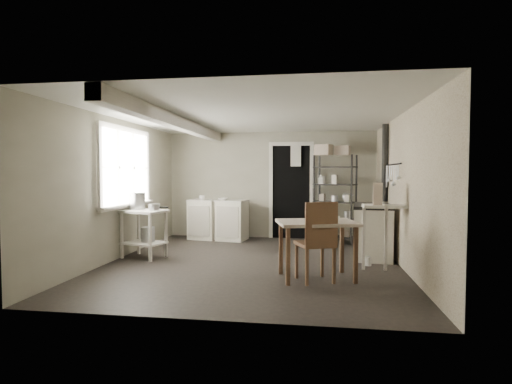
# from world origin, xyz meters

# --- Properties ---
(floor) EXTENTS (5.00, 5.00, 0.00)m
(floor) POSITION_xyz_m (0.00, 0.00, 0.00)
(floor) COLOR black
(floor) RESTS_ON ground
(ceiling) EXTENTS (5.00, 5.00, 0.00)m
(ceiling) POSITION_xyz_m (0.00, 0.00, 2.30)
(ceiling) COLOR silver
(ceiling) RESTS_ON wall_back
(wall_back) EXTENTS (4.50, 0.02, 2.30)m
(wall_back) POSITION_xyz_m (0.00, 2.50, 1.15)
(wall_back) COLOR #9C9885
(wall_back) RESTS_ON ground
(wall_front) EXTENTS (4.50, 0.02, 2.30)m
(wall_front) POSITION_xyz_m (0.00, -2.50, 1.15)
(wall_front) COLOR #9C9885
(wall_front) RESTS_ON ground
(wall_left) EXTENTS (0.02, 5.00, 2.30)m
(wall_left) POSITION_xyz_m (-2.25, 0.00, 1.15)
(wall_left) COLOR #9C9885
(wall_left) RESTS_ON ground
(wall_right) EXTENTS (0.02, 5.00, 2.30)m
(wall_right) POSITION_xyz_m (2.25, 0.00, 1.15)
(wall_right) COLOR #9C9885
(wall_right) RESTS_ON ground
(window) EXTENTS (0.12, 1.76, 1.28)m
(window) POSITION_xyz_m (-2.22, 0.20, 1.50)
(window) COLOR silver
(window) RESTS_ON wall_left
(doorway) EXTENTS (0.96, 0.10, 2.08)m
(doorway) POSITION_xyz_m (0.45, 2.47, 1.00)
(doorway) COLOR silver
(doorway) RESTS_ON ground
(ceiling_beam) EXTENTS (0.18, 5.00, 0.18)m
(ceiling_beam) POSITION_xyz_m (-1.20, 0.00, 2.20)
(ceiling_beam) COLOR silver
(ceiling_beam) RESTS_ON ceiling
(wallpaper_panel) EXTENTS (0.01, 5.00, 2.30)m
(wallpaper_panel) POSITION_xyz_m (2.24, 0.00, 1.15)
(wallpaper_panel) COLOR beige
(wallpaper_panel) RESTS_ON wall_right
(utensil_rail) EXTENTS (0.06, 1.20, 0.44)m
(utensil_rail) POSITION_xyz_m (2.19, 0.60, 1.55)
(utensil_rail) COLOR #B3B3B5
(utensil_rail) RESTS_ON wall_right
(prep_table) EXTENTS (0.81, 0.68, 0.79)m
(prep_table) POSITION_xyz_m (-1.85, 0.10, 0.40)
(prep_table) COLOR silver
(prep_table) RESTS_ON ground
(stockpot) EXTENTS (0.30, 0.30, 0.28)m
(stockpot) POSITION_xyz_m (-2.02, 0.21, 0.94)
(stockpot) COLOR #B3B3B5
(stockpot) RESTS_ON prep_table
(saucepan) EXTENTS (0.24, 0.24, 0.11)m
(saucepan) POSITION_xyz_m (-1.66, 0.08, 0.85)
(saucepan) COLOR #B3B3B5
(saucepan) RESTS_ON prep_table
(bucket) EXTENTS (0.24, 0.24, 0.25)m
(bucket) POSITION_xyz_m (-1.80, 0.14, 0.39)
(bucket) COLOR #B3B3B5
(bucket) RESTS_ON prep_table
(base_cabinets) EXTENTS (1.35, 0.74, 0.84)m
(base_cabinets) POSITION_xyz_m (-1.08, 2.09, 0.46)
(base_cabinets) COLOR silver
(base_cabinets) RESTS_ON ground
(mixing_bowl) EXTENTS (0.33, 0.33, 0.07)m
(mixing_bowl) POSITION_xyz_m (-0.95, 2.00, 0.95)
(mixing_bowl) COLOR white
(mixing_bowl) RESTS_ON base_cabinets
(counter_cup) EXTENTS (0.17, 0.17, 0.10)m
(counter_cup) POSITION_xyz_m (-1.40, 1.98, 0.97)
(counter_cup) COLOR white
(counter_cup) RESTS_ON base_cabinets
(shelf_rack) EXTENTS (0.90, 0.64, 1.78)m
(shelf_rack) POSITION_xyz_m (1.36, 2.12, 0.95)
(shelf_rack) COLOR black
(shelf_rack) RESTS_ON ground
(shelf_jar) EXTENTS (0.09, 0.09, 0.19)m
(shelf_jar) POSITION_xyz_m (1.07, 2.11, 1.37)
(shelf_jar) COLOR white
(shelf_jar) RESTS_ON shelf_rack
(storage_box_a) EXTENTS (0.39, 0.37, 0.21)m
(storage_box_a) POSITION_xyz_m (1.13, 2.08, 2.01)
(storage_box_a) COLOR beige
(storage_box_a) RESTS_ON shelf_rack
(storage_box_b) EXTENTS (0.35, 0.33, 0.19)m
(storage_box_b) POSITION_xyz_m (1.51, 2.15, 1.99)
(storage_box_b) COLOR beige
(storage_box_b) RESTS_ON shelf_rack
(stove) EXTENTS (0.74, 1.18, 0.88)m
(stove) POSITION_xyz_m (1.92, 0.74, 0.44)
(stove) COLOR silver
(stove) RESTS_ON ground
(stovepipe) EXTENTS (0.14, 0.14, 1.40)m
(stovepipe) POSITION_xyz_m (2.18, 1.18, 1.59)
(stovepipe) COLOR black
(stovepipe) RESTS_ON stove
(side_ledge) EXTENTS (0.62, 0.34, 0.95)m
(side_ledge) POSITION_xyz_m (1.95, -0.22, 0.43)
(side_ledge) COLOR silver
(side_ledge) RESTS_ON ground
(oats_box) EXTENTS (0.15, 0.22, 0.31)m
(oats_box) POSITION_xyz_m (1.84, -0.26, 1.01)
(oats_box) COLOR beige
(oats_box) RESTS_ON side_ledge
(work_table) EXTENTS (1.15, 0.93, 0.77)m
(work_table) POSITION_xyz_m (0.98, -0.82, 0.38)
(work_table) COLOR beige
(work_table) RESTS_ON ground
(table_cup) EXTENTS (0.12, 0.12, 0.08)m
(table_cup) POSITION_xyz_m (1.23, -0.94, 0.80)
(table_cup) COLOR white
(table_cup) RESTS_ON work_table
(chair) EXTENTS (0.57, 0.58, 1.05)m
(chair) POSITION_xyz_m (0.96, -0.94, 0.48)
(chair) COLOR brown
(chair) RESTS_ON ground
(flour_sack) EXTENTS (0.44, 0.38, 0.50)m
(flour_sack) POSITION_xyz_m (1.13, 1.82, 0.24)
(flour_sack) COLOR silver
(flour_sack) RESTS_ON ground
(floor_crock) EXTENTS (0.14, 0.14, 0.14)m
(floor_crock) POSITION_xyz_m (1.76, 0.05, 0.07)
(floor_crock) COLOR white
(floor_crock) RESTS_ON ground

